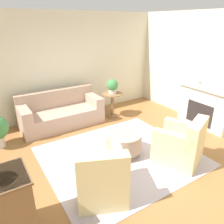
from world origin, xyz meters
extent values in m
plane|color=#996638|center=(0.00, 0.00, 0.00)|extent=(16.00, 16.00, 0.00)
cube|color=beige|center=(0.00, 2.71, 1.40)|extent=(9.30, 0.12, 2.80)
cube|color=beige|center=(2.87, 0.00, 1.40)|extent=(0.12, 9.63, 2.80)
cube|color=#BCB2C1|center=(0.00, 0.00, 0.01)|extent=(2.92, 2.58, 0.01)
cube|color=tan|center=(-0.47, 2.01, 0.21)|extent=(2.06, 0.91, 0.43)
cube|color=tan|center=(-0.47, 2.36, 0.65)|extent=(2.06, 0.20, 0.45)
cube|color=tan|center=(-1.38, 1.99, 0.55)|extent=(0.24, 0.87, 0.25)
cube|color=tan|center=(0.44, 1.99, 0.55)|extent=(0.24, 0.87, 0.25)
cube|color=olive|center=(-0.47, 1.59, 0.03)|extent=(1.85, 0.05, 0.06)
cube|color=beige|center=(-0.85, -0.71, 0.23)|extent=(0.98, 1.02, 0.45)
cube|color=beige|center=(-0.97, -0.98, 0.69)|extent=(0.74, 0.47, 0.47)
cube|color=beige|center=(-0.57, -0.80, 0.59)|extent=(0.43, 0.75, 0.26)
cube|color=beige|center=(-1.11, -0.57, 0.59)|extent=(0.43, 0.75, 0.26)
cube|color=olive|center=(-0.71, -0.37, 0.04)|extent=(0.62, 0.30, 0.06)
cube|color=beige|center=(0.85, -0.71, 0.23)|extent=(0.98, 1.02, 0.45)
cube|color=beige|center=(0.97, -0.98, 0.69)|extent=(0.74, 0.47, 0.47)
cube|color=beige|center=(1.11, -0.57, 0.59)|extent=(0.43, 0.75, 0.26)
cube|color=beige|center=(0.57, -0.80, 0.59)|extent=(0.43, 0.75, 0.26)
cube|color=olive|center=(0.71, -0.37, 0.04)|extent=(0.62, 0.30, 0.06)
cylinder|color=tan|center=(0.09, 0.03, 0.31)|extent=(0.73, 0.73, 0.36)
cylinder|color=olive|center=(-0.12, -0.19, 0.07)|extent=(0.05, 0.05, 0.12)
cylinder|color=olive|center=(0.31, -0.19, 0.07)|extent=(0.05, 0.05, 0.12)
cylinder|color=olive|center=(-0.12, 0.25, 0.07)|extent=(0.05, 0.05, 0.12)
cylinder|color=olive|center=(0.31, 0.25, 0.07)|extent=(0.05, 0.05, 0.12)
cylinder|color=olive|center=(0.95, 1.79, 0.67)|extent=(0.56, 0.56, 0.03)
cylinder|color=olive|center=(0.95, 1.79, 0.33)|extent=(0.08, 0.08, 0.66)
cylinder|color=olive|center=(0.95, 1.79, 0.01)|extent=(0.31, 0.31, 0.03)
cube|color=silver|center=(2.63, 0.05, 0.52)|extent=(0.36, 1.36, 1.04)
cube|color=#282323|center=(2.46, 0.05, 0.37)|extent=(0.02, 0.75, 0.57)
cube|color=silver|center=(2.61, 0.05, 1.01)|extent=(0.44, 1.46, 0.05)
cylinder|color=silver|center=(2.61, 0.42, 1.12)|extent=(0.17, 0.17, 0.16)
cylinder|color=silver|center=(2.61, 0.42, 1.23)|extent=(0.08, 0.08, 0.06)
cylinder|color=silver|center=(2.61, -0.33, 1.12)|extent=(0.18, 0.18, 0.16)
cylinder|color=silver|center=(2.61, -0.33, 1.23)|extent=(0.08, 0.08, 0.06)
cylinder|color=beige|center=(0.95, 1.79, 0.75)|extent=(0.21, 0.21, 0.11)
sphere|color=#3D7F42|center=(0.95, 1.79, 0.93)|extent=(0.31, 0.31, 0.31)
camera|label=1|loc=(-2.14, -3.07, 2.54)|focal=35.00mm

